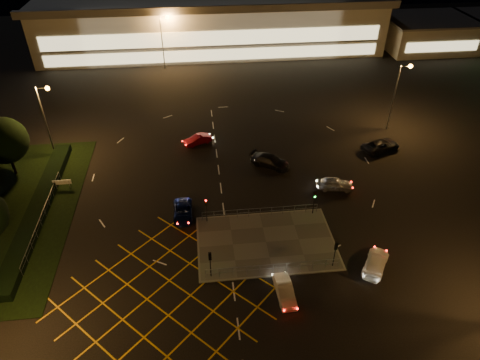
{
  "coord_description": "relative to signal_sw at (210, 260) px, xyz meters",
  "views": [
    {
      "loc": [
        -4.31,
        -33.86,
        31.81
      ],
      "look_at": [
        0.22,
        6.7,
        2.0
      ],
      "focal_mm": 32.0,
      "sensor_mm": 36.0,
      "label": 1
    }
  ],
  "objects": [
    {
      "name": "ground",
      "position": [
        4.0,
        5.99,
        -2.37
      ],
      "size": [
        180.0,
        180.0,
        0.0
      ],
      "primitive_type": "plane",
      "color": "black",
      "rests_on": "ground"
    },
    {
      "name": "pedestrian_island",
      "position": [
        6.0,
        3.99,
        -2.31
      ],
      "size": [
        14.0,
        9.0,
        0.12
      ],
      "primitive_type": "cube",
      "color": "#4C4944",
      "rests_on": "ground"
    },
    {
      "name": "hedge",
      "position": [
        -19.0,
        11.99,
        -1.87
      ],
      "size": [
        2.0,
        26.0,
        1.0
      ],
      "primitive_type": "cube",
      "color": "black",
      "rests_on": "ground"
    },
    {
      "name": "supermarket",
      "position": [
        4.0,
        67.95,
        2.95
      ],
      "size": [
        72.0,
        26.5,
        10.5
      ],
      "color": "beige",
      "rests_on": "ground"
    },
    {
      "name": "retail_unit_a",
      "position": [
        50.0,
        59.97,
        0.85
      ],
      "size": [
        18.8,
        14.8,
        6.35
      ],
      "color": "beige",
      "rests_on": "ground"
    },
    {
      "name": "streetlight_nw",
      "position": [
        -19.56,
        23.99,
        4.2
      ],
      "size": [
        1.78,
        0.56,
        10.03
      ],
      "color": "slate",
      "rests_on": "ground"
    },
    {
      "name": "streetlight_ne",
      "position": [
        28.44,
        25.99,
        4.2
      ],
      "size": [
        1.78,
        0.56,
        10.03
      ],
      "color": "slate",
      "rests_on": "ground"
    },
    {
      "name": "streetlight_far_left",
      "position": [
        -5.56,
        53.99,
        4.2
      ],
      "size": [
        1.78,
        0.56,
        10.03
      ],
      "color": "slate",
      "rests_on": "ground"
    },
    {
      "name": "streetlight_far_right",
      "position": [
        34.44,
        55.99,
        4.2
      ],
      "size": [
        1.78,
        0.56,
        10.03
      ],
      "color": "slate",
      "rests_on": "ground"
    },
    {
      "name": "signal_sw",
      "position": [
        0.0,
        0.0,
        0.0
      ],
      "size": [
        0.28,
        0.3,
        3.15
      ],
      "rotation": [
        0.0,
        0.0,
        3.14
      ],
      "color": "black",
      "rests_on": "pedestrian_island"
    },
    {
      "name": "signal_se",
      "position": [
        12.0,
        0.0,
        0.0
      ],
      "size": [
        0.28,
        0.3,
        3.15
      ],
      "rotation": [
        0.0,
        0.0,
        3.14
      ],
      "color": "black",
      "rests_on": "pedestrian_island"
    },
    {
      "name": "signal_nw",
      "position": [
        0.0,
        7.99,
        0.0
      ],
      "size": [
        0.28,
        0.3,
        3.15
      ],
      "color": "black",
      "rests_on": "pedestrian_island"
    },
    {
      "name": "signal_ne",
      "position": [
        12.0,
        7.99,
        0.0
      ],
      "size": [
        0.28,
        0.3,
        3.15
      ],
      "color": "black",
      "rests_on": "pedestrian_island"
    },
    {
      "name": "tree_c",
      "position": [
        -24.0,
        19.99,
        2.59
      ],
      "size": [
        5.76,
        5.76,
        7.84
      ],
      "color": "black",
      "rests_on": "ground"
    },
    {
      "name": "car_queue_white",
      "position": [
        6.58,
        -3.01,
        -1.7
      ],
      "size": [
        1.62,
        4.1,
        1.33
      ],
      "primitive_type": "imported",
      "rotation": [
        0.0,
        0.0,
        0.05
      ],
      "color": "silver",
      "rests_on": "ground"
    },
    {
      "name": "car_left_blue",
      "position": [
        -2.63,
        9.34,
        -1.74
      ],
      "size": [
        2.12,
        4.54,
        1.26
      ],
      "primitive_type": "imported",
      "rotation": [
        0.0,
        0.0,
        0.01
      ],
      "color": "#0D174E",
      "rests_on": "ground"
    },
    {
      "name": "car_far_dkgrey",
      "position": [
        8.8,
        18.18,
        -1.6
      ],
      "size": [
        5.58,
        4.65,
        1.53
      ],
      "primitive_type": "imported",
      "rotation": [
        0.0,
        0.0,
        1.0
      ],
      "color": "black",
      "rests_on": "ground"
    },
    {
      "name": "car_right_silver",
      "position": [
        15.8,
        12.36,
        -1.62
      ],
      "size": [
        4.63,
        2.54,
        1.49
      ],
      "primitive_type": "imported",
      "rotation": [
        0.0,
        0.0,
        1.38
      ],
      "color": "#BABBC2",
      "rests_on": "ground"
    },
    {
      "name": "car_circ_red",
      "position": [
        -0.47,
        24.88,
        -1.72
      ],
      "size": [
        4.16,
        2.77,
        1.3
      ],
      "primitive_type": "imported",
      "rotation": [
        0.0,
        0.0,
        5.1
      ],
      "color": "maroon",
      "rests_on": "ground"
    },
    {
      "name": "car_east_grey",
      "position": [
        24.67,
        20.21,
        -1.6
      ],
      "size": [
        6.03,
        4.25,
        1.53
      ],
      "primitive_type": "imported",
      "rotation": [
        0.0,
        0.0,
        1.92
      ],
      "color": "black",
      "rests_on": "ground"
    },
    {
      "name": "car_approach_white",
      "position": [
        16.1,
        -0.59,
        -1.68
      ],
      "size": [
        4.22,
        5.0,
        1.37
      ],
      "primitive_type": "imported",
      "rotation": [
        0.0,
        0.0,
        2.55
      ],
      "color": "white",
      "rests_on": "ground"
    }
  ]
}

